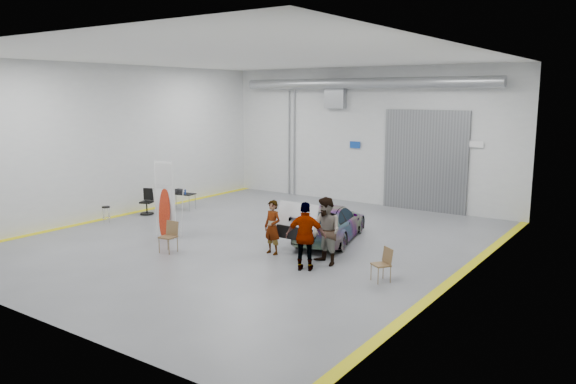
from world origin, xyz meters
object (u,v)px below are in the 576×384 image
Objects in this scene: sedan_car at (330,223)px; office_chair at (148,203)px; folding_chair_far at (381,271)px; work_table at (181,193)px; shop_stool at (106,215)px; person_a at (272,227)px; folding_chair_near at (169,243)px; person_b at (326,231)px; surfboard_display at (164,206)px; person_c at (306,236)px.

sedan_car is 8.24m from office_chair.
folding_chair_far is 11.70m from work_table.
shop_stool is at bearing -147.07° from folding_chair_far.
folding_chair_near is (-2.73, -1.72, -0.54)m from person_a.
person_b reaches higher than sedan_car.
person_a is 0.60× the size of surfboard_display.
work_table is (-11.09, 3.71, 0.40)m from folding_chair_far.
work_table is (-3.12, 3.85, -0.45)m from surfboard_display.
person_b is 1.01× the size of person_c.
shop_stool is at bearing 2.70° from sedan_car.
surfboard_display is 1.97m from folding_chair_near.
person_c is at bearing 94.26° from sedan_car.
office_chair is (-11.46, 2.18, 0.17)m from folding_chair_far.
folding_chair_far is at bearing 0.88° from person_a.
surfboard_display is at bearing -27.55° from person_c.
person_c is 1.88× the size of office_chair.
person_a is at bearing -160.04° from person_b.
surfboard_display is 3.67m from shop_stool.
folding_chair_far is (3.86, -0.45, -0.56)m from person_a.
folding_chair_near is 1.51× the size of shop_stool.
surfboard_display reaches higher than shop_stool.
folding_chair_near is at bearing -48.67° from surfboard_display.
person_a is 1.92m from person_b.
person_b is 3.08× the size of shop_stool.
person_b is 1.69× the size of work_table.
office_chair is at bearing 87.77° from shop_stool.
sedan_car reaches higher than office_chair.
folding_chair_near is (1.38, -1.13, -0.83)m from surfboard_display.
person_b is 0.80m from person_c.
sedan_car is at bearing 138.45° from person_b.
person_c is at bearing -11.29° from surfboard_display.
folding_chair_near is 0.93× the size of office_chair.
surfboard_display is at bearing -154.42° from person_b.
person_a is 7.80m from office_chair.
surfboard_display reaches higher than person_c.
person_b is 6.06m from surfboard_display.
person_b reaches higher than person_c.
person_a is 0.85× the size of person_b.
office_chair reaches higher than work_table.
folding_chair_near is at bearing -139.70° from person_b.
work_table is (-7.23, 3.26, -0.16)m from person_a.
person_a is 2.63× the size of shop_stool.
shop_stool is (-4.95, 1.46, 0.02)m from folding_chair_near.
surfboard_display reaches higher than office_chair.
folding_chair_near is 6.71m from folding_chair_far.
office_chair is at bearing -40.80° from person_c.
sedan_car is 3.61× the size of work_table.
person_b is at bearing 103.46° from sedan_car.
folding_chair_near reaches higher than work_table.
sedan_car is 4.06× the size of office_chair.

